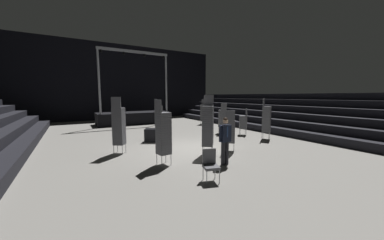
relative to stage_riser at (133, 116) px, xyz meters
name	(u,v)px	position (x,y,z in m)	size (l,w,h in m)	color
ground_plane	(189,149)	(0.00, -10.31, -0.71)	(22.00, 30.00, 0.10)	slate
arena_end_wall	(121,82)	(0.00, 4.69, 3.34)	(22.00, 0.30, 8.00)	black
bleacher_bank_right	(286,112)	(8.75, -9.31, 0.69)	(4.50, 24.00, 2.70)	black
stage_riser	(133,116)	(0.00, 0.00, 0.00)	(6.22, 2.51, 6.32)	black
man_with_tie	(225,138)	(-0.12, -13.15, 0.33)	(0.57, 0.26, 1.75)	black
chair_stack_front_left	(159,115)	(0.42, -5.19, 0.49)	(0.46, 0.46, 2.31)	#B2B5BA
chair_stack_front_right	(230,131)	(1.29, -11.78, 0.28)	(0.62, 0.62, 1.88)	#B2B5BA
chair_stack_mid_left	(119,126)	(-3.14, -9.64, 0.58)	(0.61, 0.61, 2.48)	#B2B5BA
chair_stack_mid_right	(208,125)	(0.05, -11.80, 0.62)	(0.62, 0.62, 2.56)	#B2B5BA
chair_stack_mid_centre	(223,118)	(3.89, -8.00, 0.36)	(0.55, 0.55, 2.05)	#B2B5BA
chair_stack_rear_left	(243,122)	(4.70, -9.11, 0.20)	(0.61, 0.61, 1.71)	#B2B5BA
chair_stack_rear_right	(266,119)	(4.89, -10.79, 0.53)	(0.60, 0.60, 2.39)	#B2B5BA
chair_stack_rear_centre	(203,112)	(5.30, -3.52, 0.45)	(0.62, 0.62, 2.22)	#B2B5BA
chair_stack_aisle_left	(163,133)	(-2.06, -12.01, 0.53)	(0.49, 0.49, 2.39)	#B2B5BA
equipment_road_case	(154,135)	(-1.03, -8.12, -0.30)	(0.90, 0.60, 0.72)	black
loose_chair_near_man	(210,163)	(-1.42, -14.06, -0.13)	(0.55, 0.55, 0.95)	#B2B5BA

